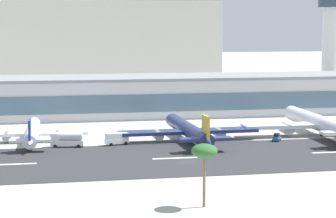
# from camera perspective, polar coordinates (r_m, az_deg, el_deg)

# --- Properties ---
(ground_plane) EXTENTS (1400.00, 1400.00, 0.00)m
(ground_plane) POSITION_cam_1_polar(r_m,az_deg,el_deg) (149.05, 1.91, -4.70)
(ground_plane) COLOR #B2AFA8
(runway_strip) EXTENTS (800.00, 39.55, 0.08)m
(runway_strip) POSITION_cam_1_polar(r_m,az_deg,el_deg) (153.48, 1.53, -4.34)
(runway_strip) COLOR #2D2D30
(runway_strip) RESTS_ON ground_plane
(runway_centreline_dash_3) EXTENTS (12.00, 1.20, 0.01)m
(runway_centreline_dash_3) POSITION_cam_1_polar(r_m,az_deg,el_deg) (150.32, -13.81, -4.77)
(runway_centreline_dash_3) COLOR white
(runway_centreline_dash_3) RESTS_ON runway_strip
(runway_centreline_dash_4) EXTENTS (12.00, 1.20, 0.01)m
(runway_centreline_dash_4) POSITION_cam_1_polar(r_m,az_deg,el_deg) (153.10, 0.85, -4.35)
(runway_centreline_dash_4) COLOR white
(runway_centreline_dash_4) RESTS_ON runway_strip
(runway_centreline_dash_5) EXTENTS (12.00, 1.20, 0.01)m
(runway_centreline_dash_5) POSITION_cam_1_polar(r_m,az_deg,el_deg) (165.68, 14.54, -3.70)
(runway_centreline_dash_5) COLOR white
(runway_centreline_dash_5) RESTS_ON runway_strip
(terminal_building) EXTENTS (167.07, 29.20, 13.93)m
(terminal_building) POSITION_cam_1_polar(r_m,az_deg,el_deg) (229.61, -1.58, 1.20)
(terminal_building) COLOR #B7BABC
(terminal_building) RESTS_ON ground_plane
(control_tower) EXTENTS (12.29, 12.29, 44.75)m
(control_tower) POSITION_cam_1_polar(r_m,az_deg,el_deg) (278.08, 14.17, 5.87)
(control_tower) COLOR silver
(control_tower) RESTS_ON ground_plane
(distant_hotel_block) EXTENTS (116.47, 36.60, 44.68)m
(distant_hotel_block) POSITION_cam_1_polar(r_m,az_deg,el_deg) (341.05, -5.52, 5.67)
(distant_hotel_block) COLOR beige
(distant_hotel_block) RESTS_ON ground_plane
(airliner_navy_tail_gate_0) EXTENTS (29.94, 39.05, 8.15)m
(airliner_navy_tail_gate_0) POSITION_cam_1_polar(r_m,az_deg,el_deg) (177.79, -11.91, -2.08)
(airliner_navy_tail_gate_0) COLOR white
(airliner_navy_tail_gate_0) RESTS_ON ground_plane
(airliner_gold_tail_gate_1) EXTENTS (38.60, 44.41, 9.27)m
(airliner_gold_tail_gate_1) POSITION_cam_1_polar(r_m,az_deg,el_deg) (175.47, 1.90, -1.93)
(airliner_gold_tail_gate_1) COLOR navy
(airliner_gold_tail_gate_1) RESTS_ON ground_plane
(airliner_blue_tail_gate_2) EXTENTS (45.28, 52.09, 10.87)m
(airliner_blue_tail_gate_2) POSITION_cam_1_polar(r_m,az_deg,el_deg) (189.35, 13.37, -1.30)
(airliner_blue_tail_gate_2) COLOR silver
(airliner_blue_tail_gate_2) RESTS_ON ground_plane
(service_baggage_tug_0) EXTENTS (3.10, 3.56, 2.20)m
(service_baggage_tug_0) POSITION_cam_1_polar(r_m,az_deg,el_deg) (178.57, 9.56, -2.49)
(service_baggage_tug_0) COLOR #23569E
(service_baggage_tug_0) RESTS_ON ground_plane
(service_box_truck_1) EXTENTS (6.42, 3.94, 3.25)m
(service_box_truck_1) POSITION_cam_1_polar(r_m,az_deg,el_deg) (170.76, -4.55, -2.60)
(service_box_truck_1) COLOR white
(service_box_truck_1) RESTS_ON ground_plane
(service_fuel_truck_2) EXTENTS (8.84, 4.21, 3.95)m
(service_fuel_truck_2) POSITION_cam_1_polar(r_m,az_deg,el_deg) (169.20, -8.88, -2.67)
(service_fuel_truck_2) COLOR white
(service_fuel_truck_2) RESTS_ON ground_plane
(palm_tree_3) EXTENTS (4.51, 4.51, 11.02)m
(palm_tree_3) POSITION_cam_1_polar(r_m,az_deg,el_deg) (110.14, 3.23, -3.83)
(palm_tree_3) COLOR brown
(palm_tree_3) RESTS_ON ground_plane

